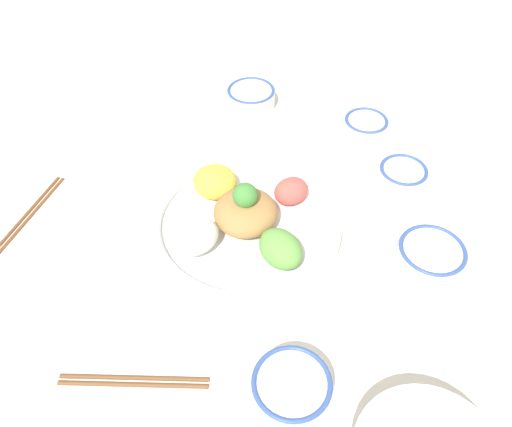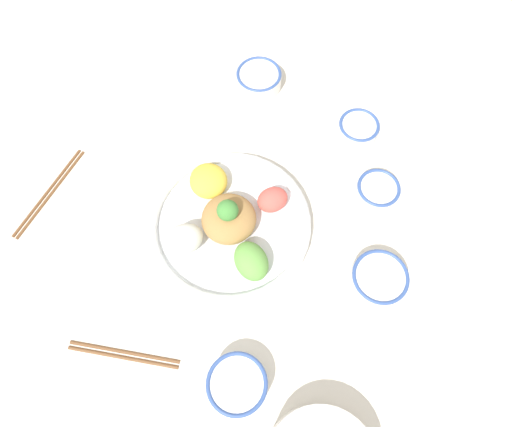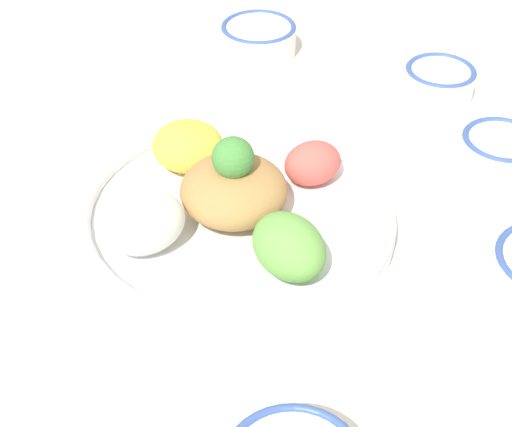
# 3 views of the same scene
# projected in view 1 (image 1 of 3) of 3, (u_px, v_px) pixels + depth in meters

# --- Properties ---
(ground_plane) EXTENTS (2.40, 2.40, 0.00)m
(ground_plane) POSITION_uv_depth(u_px,v_px,m) (251.00, 246.00, 0.86)
(ground_plane) COLOR silver
(salad_platter) EXTENTS (0.34, 0.34, 0.11)m
(salad_platter) POSITION_uv_depth(u_px,v_px,m) (245.00, 221.00, 0.87)
(salad_platter) COLOR white
(salad_platter) RESTS_ON ground_plane
(sauce_bowl_red) EXTENTS (0.11, 0.11, 0.04)m
(sauce_bowl_red) POSITION_uv_depth(u_px,v_px,m) (431.00, 255.00, 0.82)
(sauce_bowl_red) COLOR white
(sauce_bowl_red) RESTS_ON ground_plane
(rice_bowl_blue) EXTENTS (0.09, 0.09, 0.04)m
(rice_bowl_blue) POSITION_uv_depth(u_px,v_px,m) (365.00, 127.00, 1.05)
(rice_bowl_blue) COLOR white
(rice_bowl_blue) RESTS_ON ground_plane
(sauce_bowl_dark) EXTENTS (0.11, 0.11, 0.04)m
(sauce_bowl_dark) POSITION_uv_depth(u_px,v_px,m) (251.00, 97.00, 1.13)
(sauce_bowl_dark) COLOR white
(sauce_bowl_dark) RESTS_ON ground_plane
(rice_bowl_plain) EXTENTS (0.11, 0.11, 0.05)m
(rice_bowl_plain) POSITION_uv_depth(u_px,v_px,m) (291.00, 388.00, 0.67)
(rice_bowl_plain) COLOR white
(rice_bowl_plain) RESTS_ON ground_plane
(sauce_bowl_far) EXTENTS (0.09, 0.09, 0.04)m
(sauce_bowl_far) POSITION_uv_depth(u_px,v_px,m) (402.00, 176.00, 0.95)
(sauce_bowl_far) COLOR white
(sauce_bowl_far) RESTS_ON ground_plane
(chopsticks_pair_near) EXTENTS (0.03, 0.24, 0.01)m
(chopsticks_pair_near) POSITION_uv_depth(u_px,v_px,m) (24.00, 219.00, 0.90)
(chopsticks_pair_near) COLOR brown
(chopsticks_pair_near) RESTS_ON ground_plane
(chopsticks_pair_far) EXTENTS (0.20, 0.09, 0.01)m
(chopsticks_pair_far) POSITION_uv_depth(u_px,v_px,m) (134.00, 380.00, 0.70)
(chopsticks_pair_far) COLOR brown
(chopsticks_pair_far) RESTS_ON ground_plane
(serving_spoon_main) EXTENTS (0.14, 0.06, 0.01)m
(serving_spoon_main) POSITION_uv_depth(u_px,v_px,m) (163.00, 161.00, 1.01)
(serving_spoon_main) COLOR white
(serving_spoon_main) RESTS_ON ground_plane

